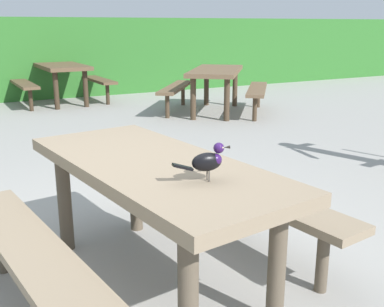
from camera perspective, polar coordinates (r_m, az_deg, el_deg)
The scene contains 5 objects.
ground_plane at distance 2.94m, azimuth -9.78°, elevation -14.59°, with size 60.00×60.00×0.00m, color gray.
picnic_table_foreground at distance 2.62m, azimuth -4.67°, elevation -4.76°, with size 1.90×1.93×0.74m.
bird_grackle at distance 2.20m, azimuth 2.09°, elevation -0.83°, with size 0.29×0.09×0.18m.
picnic_table_mid_left at distance 7.98m, azimuth 2.95°, elevation 9.00°, with size 2.38×2.38×0.74m.
picnic_table_far_centre at distance 9.34m, azimuth -15.85°, elevation 9.40°, with size 1.73×1.82×0.74m.
Camera 1 is at (-0.74, -2.43, 1.46)m, focal length 43.49 mm.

